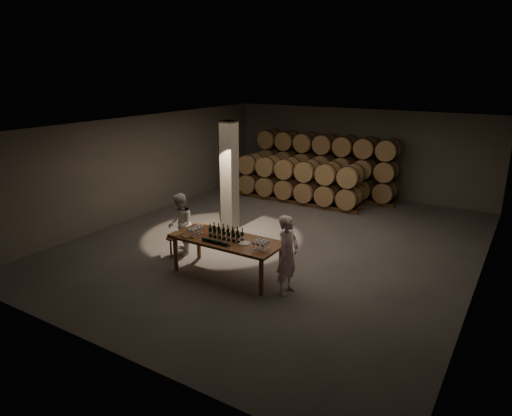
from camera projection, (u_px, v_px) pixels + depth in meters
The scene contains 15 objects.
room at pixel (230, 176), 13.24m from camera, with size 12.00×12.00×12.00m.
tasting_table at pixel (227, 243), 10.38m from camera, with size 2.60×1.10×0.90m.
barrel_stack_back at pixel (325, 164), 17.00m from camera, with size 5.48×0.95×2.31m.
barrel_stack_front at pixel (299, 180), 16.17m from camera, with size 4.70×0.95×1.57m.
bottle_cluster at pixel (226, 234), 10.32m from camera, with size 0.86×0.23×0.31m.
lying_bottles at pixel (215, 242), 10.05m from camera, with size 0.76×0.08×0.08m.
glass_cluster_left at pixel (195, 229), 10.59m from camera, with size 0.20×0.42×0.18m.
glass_cluster_right at pixel (261, 243), 9.75m from camera, with size 0.31×0.31×0.19m.
plate at pixel (244, 243), 10.07m from camera, with size 0.27×0.27×0.02m, color white.
notebook_near at pixel (187, 236), 10.46m from camera, with size 0.23×0.18×0.03m, color brown.
notebook_corner at pixel (176, 234), 10.61m from camera, with size 0.25×0.31×0.03m, color brown.
pen at pixel (191, 238), 10.38m from camera, with size 0.01×0.01×0.15m, color black.
stool at pixel (173, 241), 11.48m from camera, with size 0.32×0.32×0.54m.
person_man at pixel (288, 255), 9.55m from camera, with size 0.63×0.41×1.73m, color white.
person_woman at pixel (180, 224), 11.60m from camera, with size 0.78×0.61×1.60m, color silver.
Camera 1 is at (5.68, -10.38, 4.60)m, focal length 32.00 mm.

